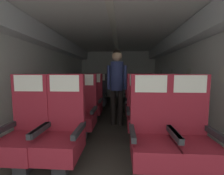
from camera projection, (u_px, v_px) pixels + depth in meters
ground at (114, 121)px, 3.51m from camera, size 3.72×7.25×0.02m
fuselage_shell at (115, 56)px, 3.62m from camera, size 3.60×6.90×2.22m
seat_a_left_window at (26, 130)px, 1.73m from camera, size 0.49×0.51×1.14m
seat_a_left_aisle at (63, 131)px, 1.71m from camera, size 0.49×0.51×1.14m
seat_a_right_aisle at (191, 135)px, 1.60m from camera, size 0.49×0.51×1.14m
seat_a_right_window at (151, 134)px, 1.63m from camera, size 0.49×0.51×1.14m
seat_b_left_window at (58, 111)px, 2.63m from camera, size 0.49×0.51×1.14m
seat_b_left_aisle at (83, 111)px, 2.61m from camera, size 0.49×0.51×1.14m
seat_b_right_aisle at (166, 113)px, 2.51m from camera, size 0.49×0.51×1.14m
seat_b_right_window at (140, 112)px, 2.54m from camera, size 0.49×0.51×1.14m
seat_c_left_window at (75, 101)px, 3.52m from camera, size 0.49×0.51×1.14m
seat_c_left_aisle at (92, 101)px, 3.49m from camera, size 0.49×0.51×1.14m
seat_c_right_aisle at (155, 102)px, 3.39m from camera, size 0.49×0.51×1.14m
seat_c_right_window at (135, 102)px, 3.42m from camera, size 0.49×0.51×1.14m
seat_d_left_window at (84, 95)px, 4.42m from camera, size 0.49×0.51×1.14m
seat_d_left_aisle at (99, 96)px, 4.39m from camera, size 0.49×0.51×1.14m
seat_d_right_aisle at (148, 96)px, 4.28m from camera, size 0.49×0.51×1.14m
seat_d_right_window at (132, 96)px, 4.33m from camera, size 0.49×0.51×1.14m
flight_attendant at (117, 79)px, 3.13m from camera, size 0.43×0.28×1.66m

